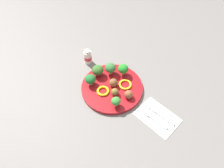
{
  "coord_description": "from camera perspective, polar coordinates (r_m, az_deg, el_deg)",
  "views": [
    {
      "loc": [
        -0.37,
        0.48,
        0.81
      ],
      "look_at": [
        0.0,
        0.0,
        0.04
      ],
      "focal_mm": 35.21,
      "sensor_mm": 36.0,
      "label": 1
    }
  ],
  "objects": [
    {
      "name": "ground_plane",
      "position": [
        1.01,
        -0.0,
        -1.26
      ],
      "size": [
        4.0,
        4.0,
        0.0
      ],
      "primitive_type": "plane",
      "color": "slate"
    },
    {
      "name": "plate",
      "position": [
        1.0,
        -0.0,
        -0.98
      ],
      "size": [
        0.28,
        0.28,
        0.02
      ],
      "primitive_type": "cylinder",
      "color": "maroon",
      "rests_on": "ground_plane"
    },
    {
      "name": "broccoli_floret_front_right",
      "position": [
        1.02,
        -0.41,
        4.21
      ],
      "size": [
        0.05,
        0.05,
        0.06
      ],
      "color": "#93CB6A",
      "rests_on": "plate"
    },
    {
      "name": "broccoli_floret_mid_right",
      "position": [
        1.02,
        2.93,
        3.95
      ],
      "size": [
        0.05,
        0.05,
        0.06
      ],
      "color": "#9BC96F",
      "rests_on": "plate"
    },
    {
      "name": "broccoli_floret_mid_left",
      "position": [
        0.92,
        1.04,
        -4.49
      ],
      "size": [
        0.04,
        0.04,
        0.05
      ],
      "color": "#ACC981",
      "rests_on": "plate"
    },
    {
      "name": "broccoli_floret_center",
      "position": [
        0.99,
        -5.64,
        1.24
      ],
      "size": [
        0.05,
        0.05,
        0.05
      ],
      "color": "#A1C072",
      "rests_on": "plate"
    },
    {
      "name": "broccoli_floret_near_rim",
      "position": [
        1.02,
        -3.74,
        3.62
      ],
      "size": [
        0.05,
        0.05,
        0.05
      ],
      "color": "#ABCF7D",
      "rests_on": "plate"
    },
    {
      "name": "meatball_front_left",
      "position": [
        0.95,
        4.22,
        -2.83
      ],
      "size": [
        0.04,
        0.04,
        0.04
      ],
      "primitive_type": "sphere",
      "color": "brown",
      "rests_on": "plate"
    },
    {
      "name": "meatball_back_left",
      "position": [
        0.99,
        0.31,
        0.36
      ],
      "size": [
        0.04,
        0.04,
        0.04
      ],
      "primitive_type": "sphere",
      "color": "brown",
      "rests_on": "plate"
    },
    {
      "name": "meatball_back_right",
      "position": [
        0.96,
        0.74,
        -2.07
      ],
      "size": [
        0.03,
        0.03,
        0.03
      ],
      "primitive_type": "sphere",
      "color": "brown",
      "rests_on": "plate"
    },
    {
      "name": "pepper_ring_mid_right",
      "position": [
        1.0,
        3.45,
        -0.15
      ],
      "size": [
        0.08,
        0.08,
        0.01
      ],
      "primitive_type": "torus",
      "rotation": [
        0.0,
        0.0,
        3.96
      ],
      "color": "yellow",
      "rests_on": "plate"
    },
    {
      "name": "pepper_ring_back_left",
      "position": [
        0.98,
        -2.36,
        -1.82
      ],
      "size": [
        0.06,
        0.06,
        0.01
      ],
      "primitive_type": "torus",
      "rotation": [
        0.0,
        0.0,
        3.18
      ],
      "color": "yellow",
      "rests_on": "plate"
    },
    {
      "name": "napkin",
      "position": [
        0.95,
        11.67,
        -8.46
      ],
      "size": [
        0.18,
        0.14,
        0.01
      ],
      "primitive_type": "cube",
      "rotation": [
        0.0,
        0.0,
        -0.11
      ],
      "color": "white",
      "rests_on": "ground_plane"
    },
    {
      "name": "fork",
      "position": [
        0.93,
        10.67,
        -8.75
      ],
      "size": [
        0.12,
        0.03,
        0.01
      ],
      "color": "silver",
      "rests_on": "napkin"
    },
    {
      "name": "knife",
      "position": [
        0.95,
        12.03,
        -7.36
      ],
      "size": [
        0.15,
        0.03,
        0.01
      ],
      "color": "silver",
      "rests_on": "napkin"
    },
    {
      "name": "yogurt_bottle",
      "position": [
        1.1,
        -6.3,
        6.97
      ],
      "size": [
        0.04,
        0.04,
        0.08
      ],
      "color": "white",
      "rests_on": "ground_plane"
    }
  ]
}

